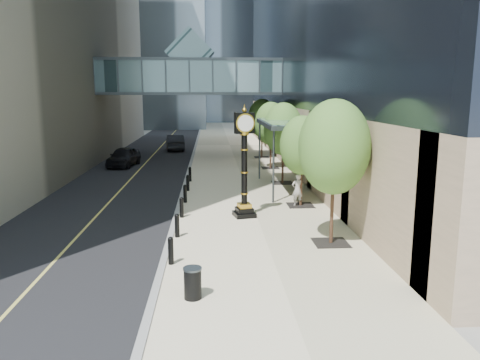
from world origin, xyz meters
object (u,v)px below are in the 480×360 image
trash_bin (193,284)px  car_near (124,157)px  pedestrian (297,190)px  car_far (175,142)px  street_clock (244,170)px

trash_bin → car_near: 27.21m
trash_bin → pedestrian: pedestrian is taller
car_near → trash_bin: bearing=-68.2°
pedestrian → car_far: 27.57m
street_clock → trash_bin: size_ratio=5.92×
street_clock → trash_bin: 9.73m
car_near → car_far: (3.45, 11.25, 0.02)m
car_near → car_far: bearing=80.4°
street_clock → car_near: bearing=105.3°
street_clock → car_far: bearing=88.7°
street_clock → pedestrian: street_clock is taller
pedestrian → car_near: size_ratio=0.37×
car_far → trash_bin: bearing=87.4°
street_clock → pedestrian: size_ratio=3.03×
trash_bin → car_far: (-3.29, 37.61, 0.34)m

